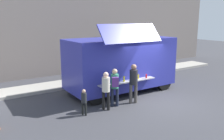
# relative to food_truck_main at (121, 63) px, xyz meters

# --- Properties ---
(ground_plane) EXTENTS (60.00, 60.00, 0.00)m
(ground_plane) POSITION_rel_food_truck_main_xyz_m (0.51, -2.26, -1.52)
(ground_plane) COLOR #38383D
(curb_strip) EXTENTS (28.00, 1.60, 0.15)m
(curb_strip) POSITION_rel_food_truck_main_xyz_m (-4.00, 2.62, -1.45)
(curb_strip) COLOR #9E998E
(curb_strip) RESTS_ON ground
(building_behind) EXTENTS (32.00, 2.40, 9.54)m
(building_behind) POSITION_rel_food_truck_main_xyz_m (-3.00, 6.52, 3.25)
(building_behind) COLOR slate
(building_behind) RESTS_ON ground
(food_truck_main) EXTENTS (5.55, 3.12, 3.53)m
(food_truck_main) POSITION_rel_food_truck_main_xyz_m (0.00, 0.00, 0.00)
(food_truck_main) COLOR #2D329E
(food_truck_main) RESTS_ON ground
(trash_bin) EXTENTS (0.60, 0.60, 0.89)m
(trash_bin) POSITION_rel_food_truck_main_xyz_m (3.73, 2.32, -1.08)
(trash_bin) COLOR #2D6135
(trash_bin) RESTS_ON ground
(customer_front_ordering) EXTENTS (0.36, 0.36, 1.79)m
(customer_front_ordering) POSITION_rel_food_truck_main_xyz_m (-0.59, -1.79, -0.46)
(customer_front_ordering) COLOR #504A45
(customer_front_ordering) RESTS_ON ground
(customer_mid_with_backpack) EXTENTS (0.46, 0.54, 1.67)m
(customer_mid_with_backpack) POSITION_rel_food_truck_main_xyz_m (-1.53, -1.70, -0.50)
(customer_mid_with_backpack) COLOR #1E2438
(customer_mid_with_backpack) RESTS_ON ground
(customer_rear_waiting) EXTENTS (0.33, 0.33, 1.63)m
(customer_rear_waiting) POSITION_rel_food_truck_main_xyz_m (-2.06, -1.82, -0.55)
(customer_rear_waiting) COLOR black
(customer_rear_waiting) RESTS_ON ground
(child_near_queue) EXTENTS (0.22, 0.22, 1.07)m
(child_near_queue) POSITION_rel_food_truck_main_xyz_m (-3.09, -1.85, -0.89)
(child_near_queue) COLOR black
(child_near_queue) RESTS_ON ground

